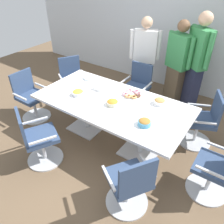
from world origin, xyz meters
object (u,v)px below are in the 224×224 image
(plate_stack, at_px, (90,78))
(napkin_pile, at_px, (99,88))
(person_standing_2, at_px, (196,62))
(donut_platter, at_px, (132,94))
(person_standing_0, at_px, (144,58))
(snack_bowl_cookies, at_px, (160,101))
(office_chair_2, at_px, (31,98))
(snack_bowl_chips_yellow, at_px, (78,93))
(snack_bowl_chips_orange, at_px, (112,103))
(office_chair_6, at_px, (202,123))
(conference_table, at_px, (112,108))
(person_standing_1, at_px, (177,64))
(office_chair_4, at_px, (130,185))
(snack_bowl_pretzels, at_px, (144,122))
(office_chair_5, at_px, (218,171))
(office_chair_3, at_px, (37,140))
(office_chair_0, at_px, (137,90))
(office_chair_1, at_px, (73,82))

(plate_stack, relative_size, napkin_pile, 1.37)
(plate_stack, bearing_deg, person_standing_2, 40.97)
(napkin_pile, bearing_deg, donut_platter, 14.80)
(person_standing_0, bearing_deg, snack_bowl_cookies, 100.54)
(office_chair_2, xyz_separation_m, snack_bowl_chips_yellow, (1.06, 0.18, 0.39))
(person_standing_0, bearing_deg, snack_bowl_chips_orange, 75.85)
(office_chair_6, distance_m, plate_stack, 2.08)
(conference_table, bearing_deg, napkin_pile, 153.64)
(conference_table, distance_m, person_standing_1, 1.73)
(office_chair_4, distance_m, snack_bowl_chips_yellow, 1.69)
(snack_bowl_pretzels, distance_m, donut_platter, 0.79)
(conference_table, height_order, office_chair_5, office_chair_5)
(office_chair_3, distance_m, plate_stack, 1.50)
(office_chair_0, relative_size, donut_platter, 2.86)
(office_chair_1, relative_size, donut_platter, 2.86)
(plate_stack, bearing_deg, snack_bowl_cookies, -2.58)
(office_chair_1, height_order, napkin_pile, office_chair_1)
(office_chair_5, bearing_deg, office_chair_3, 111.13)
(person_standing_2, xyz_separation_m, snack_bowl_pretzels, (-0.02, -1.95, -0.19))
(office_chair_3, bearing_deg, person_standing_2, 92.46)
(office_chair_2, relative_size, office_chair_4, 1.00)
(office_chair_1, relative_size, snack_bowl_chips_yellow, 4.85)
(napkin_pile, bearing_deg, snack_bowl_pretzels, -21.96)
(office_chair_4, bearing_deg, snack_bowl_cookies, 44.79)
(office_chair_0, xyz_separation_m, snack_bowl_chips_yellow, (-0.39, -1.26, 0.39))
(conference_table, bearing_deg, person_standing_1, 77.42)
(snack_bowl_pretzels, bearing_deg, office_chair_1, 158.32)
(office_chair_2, xyz_separation_m, plate_stack, (0.84, 0.74, 0.36))
(office_chair_6, relative_size, person_standing_2, 0.49)
(plate_stack, bearing_deg, conference_table, -27.61)
(office_chair_0, distance_m, office_chair_2, 2.04)
(office_chair_2, xyz_separation_m, donut_platter, (1.77, 0.67, 0.37))
(office_chair_0, bearing_deg, person_standing_0, -74.57)
(donut_platter, bearing_deg, office_chair_4, -59.46)
(person_standing_2, bearing_deg, person_standing_1, 44.27)
(snack_bowl_cookies, xyz_separation_m, donut_platter, (-0.48, -0.01, -0.03))
(snack_bowl_chips_yellow, bearing_deg, person_standing_1, 63.05)
(office_chair_2, xyz_separation_m, snack_bowl_cookies, (2.25, 0.68, 0.39))
(office_chair_6, distance_m, donut_platter, 1.21)
(office_chair_6, height_order, donut_platter, office_chair_6)
(person_standing_1, bearing_deg, snack_bowl_chips_yellow, 85.80)
(office_chair_1, xyz_separation_m, office_chair_5, (3.12, -0.73, 0.00))
(snack_bowl_pretzels, xyz_separation_m, plate_stack, (-1.47, 0.65, -0.03))
(office_chair_4, xyz_separation_m, donut_platter, (-0.75, 1.27, 0.37))
(office_chair_0, bearing_deg, snack_bowl_cookies, 135.48)
(donut_platter, bearing_deg, snack_bowl_cookies, 0.73)
(office_chair_3, distance_m, person_standing_0, 2.67)
(office_chair_4, xyz_separation_m, snack_bowl_chips_yellow, (-1.46, 0.77, 0.39))
(office_chair_5, relative_size, donut_platter, 2.86)
(conference_table, height_order, napkin_pile, napkin_pile)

